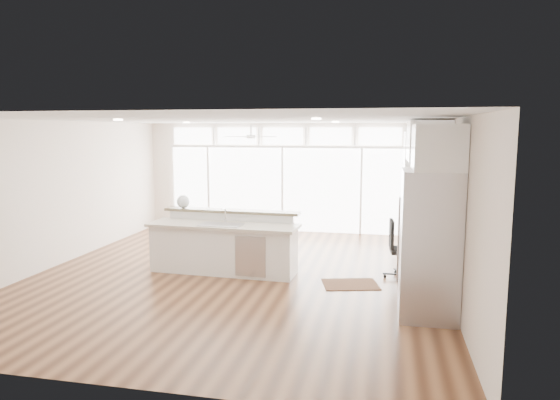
# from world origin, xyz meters

# --- Properties ---
(floor) EXTENTS (7.00, 8.00, 0.02)m
(floor) POSITION_xyz_m (0.00, 0.00, -0.01)
(floor) COLOR #472816
(floor) RESTS_ON ground
(ceiling) EXTENTS (7.00, 8.00, 0.02)m
(ceiling) POSITION_xyz_m (0.00, 0.00, 2.70)
(ceiling) COLOR silver
(ceiling) RESTS_ON wall_back
(wall_back) EXTENTS (7.00, 0.04, 2.70)m
(wall_back) POSITION_xyz_m (0.00, 4.00, 1.35)
(wall_back) COLOR silver
(wall_back) RESTS_ON floor
(wall_front) EXTENTS (7.00, 0.04, 2.70)m
(wall_front) POSITION_xyz_m (0.00, -4.00, 1.35)
(wall_front) COLOR silver
(wall_front) RESTS_ON floor
(wall_left) EXTENTS (0.04, 8.00, 2.70)m
(wall_left) POSITION_xyz_m (-3.50, 0.00, 1.35)
(wall_left) COLOR silver
(wall_left) RESTS_ON floor
(wall_right) EXTENTS (0.04, 8.00, 2.70)m
(wall_right) POSITION_xyz_m (3.50, 0.00, 1.35)
(wall_right) COLOR silver
(wall_right) RESTS_ON floor
(glass_wall) EXTENTS (5.80, 0.06, 2.08)m
(glass_wall) POSITION_xyz_m (0.00, 3.94, 1.05)
(glass_wall) COLOR white
(glass_wall) RESTS_ON wall_back
(transom_row) EXTENTS (5.90, 0.06, 0.40)m
(transom_row) POSITION_xyz_m (0.00, 3.94, 2.38)
(transom_row) COLOR white
(transom_row) RESTS_ON wall_back
(desk_window) EXTENTS (0.04, 0.85, 0.85)m
(desk_window) POSITION_xyz_m (3.46, 0.30, 1.55)
(desk_window) COLOR white
(desk_window) RESTS_ON wall_right
(ceiling_fan) EXTENTS (1.16, 1.16, 0.32)m
(ceiling_fan) POSITION_xyz_m (-0.50, 2.80, 2.48)
(ceiling_fan) COLOR white
(ceiling_fan) RESTS_ON ceiling
(recessed_lights) EXTENTS (3.40, 3.00, 0.02)m
(recessed_lights) POSITION_xyz_m (0.00, 0.20, 2.68)
(recessed_lights) COLOR white
(recessed_lights) RESTS_ON ceiling
(oven_cabinet) EXTENTS (0.64, 1.20, 2.50)m
(oven_cabinet) POSITION_xyz_m (3.17, 1.80, 1.25)
(oven_cabinet) COLOR white
(oven_cabinet) RESTS_ON floor
(desk_nook) EXTENTS (0.72, 1.30, 0.76)m
(desk_nook) POSITION_xyz_m (3.13, 0.30, 0.38)
(desk_nook) COLOR white
(desk_nook) RESTS_ON floor
(upper_cabinets) EXTENTS (0.64, 1.30, 0.64)m
(upper_cabinets) POSITION_xyz_m (3.17, 0.30, 2.35)
(upper_cabinets) COLOR white
(upper_cabinets) RESTS_ON wall_right
(refrigerator) EXTENTS (0.76, 0.90, 2.00)m
(refrigerator) POSITION_xyz_m (3.11, -1.35, 1.00)
(refrigerator) COLOR #B0AFB4
(refrigerator) RESTS_ON floor
(fridge_cabinet) EXTENTS (0.64, 0.90, 0.60)m
(fridge_cabinet) POSITION_xyz_m (3.17, -1.35, 2.30)
(fridge_cabinet) COLOR white
(fridge_cabinet) RESTS_ON wall_right
(framed_photos) EXTENTS (0.06, 0.22, 0.80)m
(framed_photos) POSITION_xyz_m (3.46, 0.92, 1.40)
(framed_photos) COLOR black
(framed_photos) RESTS_ON wall_right
(kitchen_island) EXTENTS (2.73, 1.13, 1.07)m
(kitchen_island) POSITION_xyz_m (-0.28, 0.09, 0.53)
(kitchen_island) COLOR white
(kitchen_island) RESTS_ON floor
(rug) EXTENTS (1.02, 0.84, 0.01)m
(rug) POSITION_xyz_m (1.99, -0.19, 0.01)
(rug) COLOR #371D11
(rug) RESTS_ON floor
(office_chair) EXTENTS (0.56, 0.52, 1.00)m
(office_chair) POSITION_xyz_m (2.84, 0.34, 0.50)
(office_chair) COLOR black
(office_chair) RESTS_ON floor
(fishbowl) EXTENTS (0.28, 0.28, 0.24)m
(fishbowl) POSITION_xyz_m (-1.21, 0.53, 1.19)
(fishbowl) COLOR silver
(fishbowl) RESTS_ON kitchen_island
(monitor) EXTENTS (0.13, 0.49, 0.41)m
(monitor) POSITION_xyz_m (3.05, 0.30, 0.96)
(monitor) COLOR black
(monitor) RESTS_ON desk_nook
(keyboard) EXTENTS (0.15, 0.30, 0.01)m
(keyboard) POSITION_xyz_m (2.88, 0.30, 0.77)
(keyboard) COLOR white
(keyboard) RESTS_ON desk_nook
(potted_plant) EXTENTS (0.30, 0.34, 0.26)m
(potted_plant) POSITION_xyz_m (3.17, 1.80, 2.63)
(potted_plant) COLOR #2D6029
(potted_plant) RESTS_ON oven_cabinet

